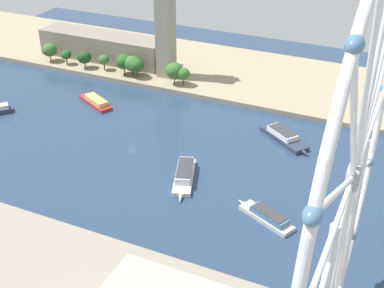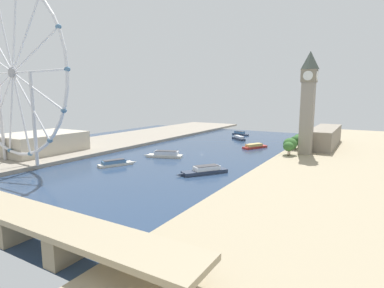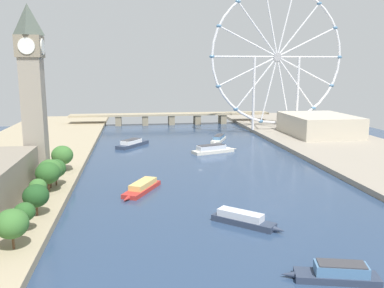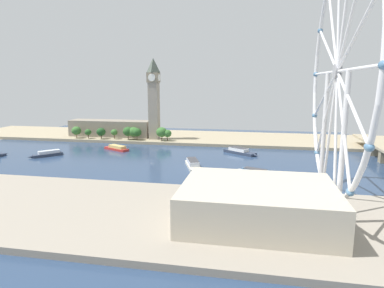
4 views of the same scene
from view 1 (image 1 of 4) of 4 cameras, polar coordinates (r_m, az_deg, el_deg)
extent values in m
plane|color=navy|center=(286.84, -6.42, -0.40)|extent=(399.85, 399.85, 0.00)
cube|color=tan|center=(378.53, 2.43, 7.85)|extent=(90.00, 520.00, 3.00)
cube|color=gray|center=(355.45, -2.83, 11.85)|extent=(10.32, 10.32, 61.15)
cube|color=gray|center=(396.49, -9.41, 10.17)|extent=(22.00, 94.69, 18.33)
cylinder|color=#513823|center=(402.07, -14.75, 8.78)|extent=(0.80, 0.80, 4.20)
ellipsoid|color=#386B2D|center=(399.94, -14.87, 9.61)|extent=(10.35, 10.35, 9.32)
cylinder|color=#513823|center=(393.57, -13.13, 8.52)|extent=(0.80, 0.80, 4.12)
ellipsoid|color=#285623|center=(391.82, -13.21, 9.20)|extent=(7.37, 7.37, 6.63)
cylinder|color=#513823|center=(384.43, -11.27, 8.20)|extent=(0.80, 0.80, 3.90)
ellipsoid|color=#1E471E|center=(382.33, -11.36, 9.01)|extent=(9.87, 9.87, 8.88)
cylinder|color=#513823|center=(378.44, -9.26, 8.08)|extent=(0.80, 0.80, 4.55)
ellipsoid|color=#386B2D|center=(376.57, -9.32, 8.81)|extent=(7.25, 7.25, 6.52)
cylinder|color=#513823|center=(369.33, -7.16, 7.68)|extent=(0.80, 0.80, 4.47)
ellipsoid|color=#285623|center=(366.85, -7.23, 8.64)|extent=(11.19, 11.19, 10.07)
cylinder|color=#513823|center=(366.64, -6.27, 7.52)|extent=(0.80, 0.80, 3.97)
ellipsoid|color=#386B2D|center=(364.18, -6.33, 8.48)|extent=(11.57, 11.57, 10.41)
cylinder|color=#513823|center=(363.19, -5.86, 7.36)|extent=(0.80, 0.80, 4.41)
ellipsoid|color=#285623|center=(360.86, -5.91, 8.26)|extent=(9.97, 9.97, 8.98)
cylinder|color=#513823|center=(349.61, -0.93, 6.59)|extent=(0.80, 0.80, 4.43)
ellipsoid|color=#386B2D|center=(347.37, -0.94, 7.45)|extent=(8.77, 8.77, 7.89)
cylinder|color=#513823|center=(352.06, -1.86, 6.75)|extent=(0.80, 0.80, 4.49)
ellipsoid|color=#386B2D|center=(349.38, -1.87, 7.79)|extent=(11.67, 11.67, 10.51)
torus|color=silver|center=(141.48, 16.69, -3.41)|extent=(122.61, 2.24, 122.61)
cylinder|color=#99999E|center=(141.48, 16.69, -3.41)|extent=(7.22, 3.00, 7.22)
cylinder|color=silver|center=(117.18, 14.08, -10.89)|extent=(60.19, 1.34, 1.34)
cylinder|color=silver|center=(111.73, 15.23, -4.86)|extent=(54.81, 1.34, 27.33)
cylinder|color=silver|center=(113.60, 16.75, 1.71)|extent=(38.58, 1.34, 47.89)
cylinder|color=silver|center=(122.13, 18.14, 6.54)|extent=(14.70, 1.34, 58.98)
cylinder|color=silver|center=(134.60, 19.01, 8.55)|extent=(14.70, 1.34, 58.98)
cylinder|color=silver|center=(147.89, 19.29, 7.96)|extent=(38.58, 1.34, 47.89)
cylinder|color=silver|center=(159.50, 19.07, 5.48)|extent=(54.81, 1.34, 27.33)
cylinder|color=silver|center=(167.67, 18.48, 1.81)|extent=(60.19, 1.34, 1.34)
cylinder|color=silver|center=(171.35, 17.64, -2.46)|extent=(54.81, 1.34, 27.33)
cylinder|color=silver|center=(170.12, 16.65, -6.83)|extent=(38.58, 1.34, 47.89)
cylinder|color=silver|center=(164.10, 15.60, -10.80)|extent=(14.70, 1.34, 58.98)
cylinder|color=silver|center=(154.04, 14.63, -13.84)|extent=(14.70, 1.34, 58.98)
cylinder|color=silver|center=(128.08, 13.64, -14.50)|extent=(54.81, 1.34, 27.33)
ellipsoid|color=teal|center=(82.22, 12.70, -7.36)|extent=(4.80, 3.20, 3.20)
ellipsoid|color=teal|center=(87.21, 16.86, 10.04)|extent=(4.80, 3.20, 3.20)
ellipsoid|color=teal|center=(201.29, 18.31, -1.80)|extent=(4.80, 3.20, 3.20)
ellipsoid|color=teal|center=(199.18, 16.62, -9.26)|extent=(4.80, 3.20, 3.20)
cylinder|color=silver|center=(177.75, 16.32, -8.93)|extent=(2.40, 2.40, 66.50)
cube|color=#2D384C|center=(295.45, 9.70, 0.59)|extent=(25.70, 31.09, 2.51)
cone|color=#2D384C|center=(283.56, 12.01, -1.01)|extent=(5.37, 6.13, 2.51)
cube|color=white|center=(295.22, 9.55, 1.17)|extent=(16.50, 18.98, 2.84)
cube|color=#38383D|center=(294.47, 9.58, 1.44)|extent=(15.17, 17.31, 0.34)
cube|color=#B22D28|center=(336.59, -10.20, 4.34)|extent=(19.67, 28.31, 2.08)
cone|color=#B22D28|center=(349.80, -11.49, 5.22)|extent=(4.15, 5.41, 2.08)
cube|color=#DBB766|center=(334.47, -10.12, 4.62)|extent=(14.30, 19.48, 2.63)
cube|color=beige|center=(235.79, 7.90, -7.78)|extent=(17.57, 26.99, 1.96)
cone|color=beige|center=(243.87, 5.23, -6.14)|extent=(3.76, 5.13, 1.96)
cube|color=teal|center=(233.77, 8.18, -7.49)|extent=(12.91, 18.65, 2.50)
cube|color=#38383D|center=(232.90, 8.20, -7.21)|extent=(11.91, 16.92, 0.38)
cube|color=beige|center=(259.06, -0.83, -3.55)|extent=(31.46, 18.17, 2.23)
cone|color=beige|center=(244.68, -1.26, -5.83)|extent=(5.89, 3.92, 2.23)
cube|color=silver|center=(258.80, -0.80, -2.85)|extent=(21.93, 13.68, 3.32)
cube|color=#38383D|center=(257.81, -0.80, -2.51)|extent=(19.86, 12.67, 0.34)
camera|label=2|loc=(378.61, 42.68, 8.13)|focal=28.65mm
camera|label=3|loc=(453.31, -31.81, 14.87)|focal=37.71mm
camera|label=4|loc=(106.78, -76.04, -51.29)|focal=31.45mm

